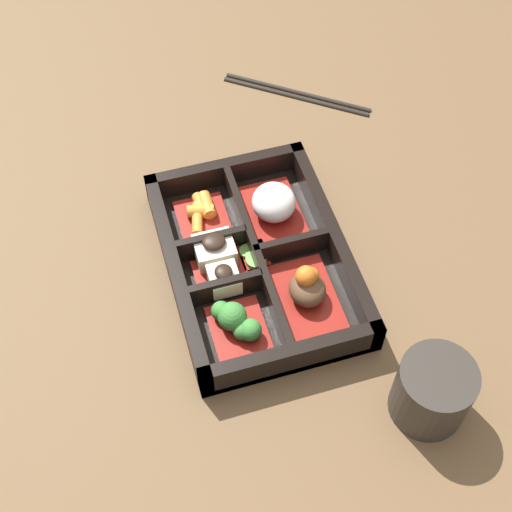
{
  "coord_description": "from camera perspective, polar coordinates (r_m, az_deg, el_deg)",
  "views": [
    {
      "loc": [
        0.43,
        -0.13,
        0.67
      ],
      "look_at": [
        0.0,
        0.0,
        0.03
      ],
      "focal_mm": 50.0,
      "sensor_mm": 36.0,
      "label": 1
    }
  ],
  "objects": [
    {
      "name": "ground_plane",
      "position": [
        0.8,
        0.0,
        -1.02
      ],
      "size": [
        3.0,
        3.0,
        0.0
      ],
      "primitive_type": "plane",
      "color": "brown"
    },
    {
      "name": "bento_base",
      "position": [
        0.8,
        0.0,
        -0.82
      ],
      "size": [
        0.27,
        0.19,
        0.01
      ],
      "color": "black",
      "rests_on": "ground_plane"
    },
    {
      "name": "bento_rim",
      "position": [
        0.79,
        -0.13,
        -0.21
      ],
      "size": [
        0.27,
        0.19,
        0.04
      ],
      "color": "black",
      "rests_on": "ground_plane"
    },
    {
      "name": "bowl_rice",
      "position": [
        0.82,
        1.42,
        4.09
      ],
      "size": [
        0.1,
        0.06,
        0.04
      ],
      "color": "maroon",
      "rests_on": "bento_base"
    },
    {
      "name": "bowl_stew",
      "position": [
        0.76,
        4.11,
        -2.66
      ],
      "size": [
        0.1,
        0.06,
        0.05
      ],
      "color": "maroon",
      "rests_on": "bento_base"
    },
    {
      "name": "bowl_carrots",
      "position": [
        0.83,
        -4.31,
        3.33
      ],
      "size": [
        0.07,
        0.06,
        0.02
      ],
      "color": "maroon",
      "rests_on": "bento_base"
    },
    {
      "name": "bowl_tofu",
      "position": [
        0.78,
        -3.03,
        -0.45
      ],
      "size": [
        0.08,
        0.06,
        0.04
      ],
      "color": "maroon",
      "rests_on": "bento_base"
    },
    {
      "name": "bowl_greens",
      "position": [
        0.74,
        -1.64,
        -5.32
      ],
      "size": [
        0.07,
        0.06,
        0.04
      ],
      "color": "maroon",
      "rests_on": "bento_base"
    },
    {
      "name": "bowl_pickles",
      "position": [
        0.8,
        -0.24,
        0.11
      ],
      "size": [
        0.04,
        0.03,
        0.01
      ],
      "color": "maroon",
      "rests_on": "bento_base"
    },
    {
      "name": "tea_cup",
      "position": [
        0.71,
        13.96,
        -10.41
      ],
      "size": [
        0.07,
        0.07,
        0.07
      ],
      "color": "#2D2823",
      "rests_on": "ground_plane"
    },
    {
      "name": "chopsticks",
      "position": [
        0.99,
        3.25,
        12.87
      ],
      "size": [
        0.14,
        0.17,
        0.01
      ],
      "color": "black",
      "rests_on": "ground_plane"
    }
  ]
}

